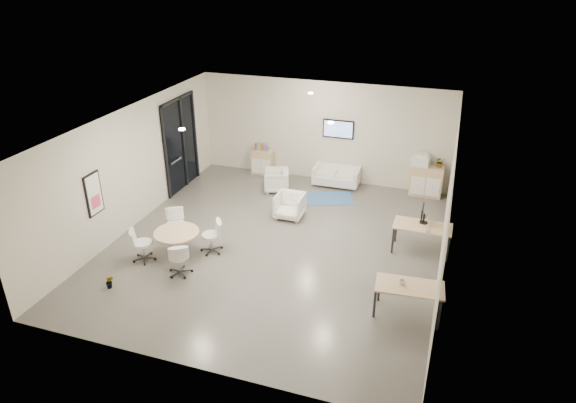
% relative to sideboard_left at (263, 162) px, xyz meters
% --- Properties ---
extents(room_shell, '(9.60, 10.60, 4.80)m').
position_rel_sideboard_left_xyz_m(room_shell, '(1.97, -4.28, 1.19)').
color(room_shell, '#524F4A').
rests_on(room_shell, ground).
extents(glass_door, '(0.09, 1.90, 2.85)m').
position_rel_sideboard_left_xyz_m(glass_door, '(-1.98, -1.78, 1.09)').
color(glass_door, black).
rests_on(glass_door, room_shell).
extents(artwork, '(0.05, 0.54, 1.04)m').
position_rel_sideboard_left_xyz_m(artwork, '(-2.00, -5.88, 1.14)').
color(artwork, black).
rests_on(artwork, room_shell).
extents(wall_tv, '(0.98, 0.06, 0.58)m').
position_rel_sideboard_left_xyz_m(wall_tv, '(2.47, 0.18, 1.34)').
color(wall_tv, black).
rests_on(wall_tv, room_shell).
extents(ceiling_spots, '(3.14, 4.14, 0.03)m').
position_rel_sideboard_left_xyz_m(ceiling_spots, '(1.77, -3.45, 2.77)').
color(ceiling_spots, '#FFEAC6').
rests_on(ceiling_spots, room_shell).
extents(sideboard_left, '(0.73, 0.38, 0.82)m').
position_rel_sideboard_left_xyz_m(sideboard_left, '(0.00, 0.00, 0.00)').
color(sideboard_left, tan).
rests_on(sideboard_left, room_shell).
extents(sideboard_right, '(0.96, 0.46, 0.96)m').
position_rel_sideboard_left_xyz_m(sideboard_right, '(5.30, -0.04, 0.07)').
color(sideboard_right, tan).
rests_on(sideboard_right, room_shell).
extents(books, '(0.43, 0.14, 0.22)m').
position_rel_sideboard_left_xyz_m(books, '(-0.04, 0.00, 0.52)').
color(books, red).
rests_on(books, sideboard_left).
extents(printer, '(0.56, 0.48, 0.36)m').
position_rel_sideboard_left_xyz_m(printer, '(5.08, -0.04, 0.72)').
color(printer, white).
rests_on(printer, sideboard_right).
extents(loveseat, '(1.45, 0.74, 0.54)m').
position_rel_sideboard_left_xyz_m(loveseat, '(2.55, -0.15, -0.11)').
color(loveseat, white).
rests_on(loveseat, room_shell).
extents(blue_rug, '(1.63, 1.35, 0.01)m').
position_rel_sideboard_left_xyz_m(blue_rug, '(2.59, -1.21, -0.40)').
color(blue_rug, '#305694').
rests_on(blue_rug, room_shell).
extents(armchair_left, '(0.88, 0.91, 0.75)m').
position_rel_sideboard_left_xyz_m(armchair_left, '(0.88, -1.14, -0.03)').
color(armchair_left, white).
rests_on(armchair_left, room_shell).
extents(armchair_right, '(0.75, 0.71, 0.77)m').
position_rel_sideboard_left_xyz_m(armchair_right, '(1.84, -2.73, -0.02)').
color(armchair_right, white).
rests_on(armchair_right, room_shell).
extents(desk_rear, '(1.39, 0.70, 0.72)m').
position_rel_sideboard_left_xyz_m(desk_rear, '(5.47, -3.44, 0.24)').
color(desk_rear, tan).
rests_on(desk_rear, room_shell).
extents(desk_front, '(1.40, 0.78, 0.70)m').
position_rel_sideboard_left_xyz_m(desk_front, '(5.45, -6.06, 0.22)').
color(desk_front, tan).
rests_on(desk_front, room_shell).
extents(monitor, '(0.20, 0.50, 0.44)m').
position_rel_sideboard_left_xyz_m(monitor, '(5.43, -3.29, 0.55)').
color(monitor, black).
rests_on(monitor, desk_rear).
extents(round_table, '(1.08, 1.08, 0.66)m').
position_rel_sideboard_left_xyz_m(round_table, '(-0.11, -5.51, 0.16)').
color(round_table, tan).
rests_on(round_table, room_shell).
extents(meeting_chairs, '(2.17, 2.17, 0.82)m').
position_rel_sideboard_left_xyz_m(meeting_chairs, '(-0.11, -5.51, 0.00)').
color(meeting_chairs, white).
rests_on(meeting_chairs, room_shell).
extents(plant_cabinet, '(0.34, 0.37, 0.26)m').
position_rel_sideboard_left_xyz_m(plant_cabinet, '(5.63, -0.02, 0.68)').
color(plant_cabinet, '#3F7F3F').
rests_on(plant_cabinet, sideboard_right).
extents(plant_floor, '(0.25, 0.36, 0.14)m').
position_rel_sideboard_left_xyz_m(plant_floor, '(-0.87, -7.19, -0.34)').
color(plant_floor, '#3F7F3F').
rests_on(plant_floor, room_shell).
extents(cup, '(0.14, 0.13, 0.12)m').
position_rel_sideboard_left_xyz_m(cup, '(5.29, -6.05, 0.35)').
color(cup, white).
rests_on(cup, desk_front).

